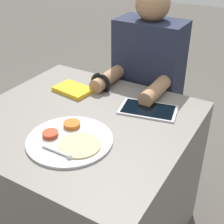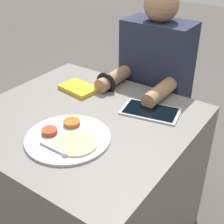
{
  "view_description": "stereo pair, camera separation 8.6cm",
  "coord_description": "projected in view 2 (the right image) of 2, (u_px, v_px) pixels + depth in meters",
  "views": [
    {
      "loc": [
        0.69,
        -0.9,
        1.44
      ],
      "look_at": [
        0.14,
        0.02,
        0.8
      ],
      "focal_mm": 50.0,
      "sensor_mm": 36.0,
      "label": 1
    },
    {
      "loc": [
        0.76,
        -0.85,
        1.44
      ],
      "look_at": [
        0.14,
        0.02,
        0.8
      ],
      "focal_mm": 50.0,
      "sensor_mm": 36.0,
      "label": 2
    }
  ],
  "objects": [
    {
      "name": "dining_table",
      "position": [
        85.0,
        181.0,
        1.52
      ],
      "size": [
        0.91,
        0.84,
        0.74
      ],
      "color": "slate",
      "rests_on": "ground_plane"
    },
    {
      "name": "person_diner",
      "position": [
        153.0,
        106.0,
        1.76
      ],
      "size": [
        0.36,
        0.44,
        1.21
      ],
      "color": "black",
      "rests_on": "ground_plane"
    },
    {
      "name": "thali_tray",
      "position": [
        68.0,
        137.0,
        1.18
      ],
      "size": [
        0.33,
        0.33,
        0.03
      ],
      "color": "#B7BABF",
      "rests_on": "dining_table"
    },
    {
      "name": "tablet_device",
      "position": [
        151.0,
        111.0,
        1.36
      ],
      "size": [
        0.27,
        0.19,
        0.01
      ],
      "color": "#B7B7BC",
      "rests_on": "dining_table"
    },
    {
      "name": "red_notebook",
      "position": [
        79.0,
        89.0,
        1.54
      ],
      "size": [
        0.19,
        0.14,
        0.02
      ],
      "color": "silver",
      "rests_on": "dining_table"
    }
  ]
}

